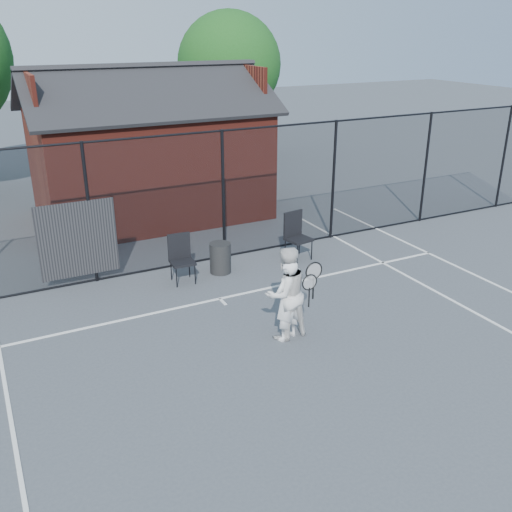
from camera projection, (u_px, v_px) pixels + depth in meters
name	position (u px, v px, depth m)	size (l,w,h in m)	color
ground	(296.00, 374.00, 8.96)	(80.00, 80.00, 0.00)	#454A4F
court_lines	(345.00, 423.00, 7.86)	(11.02, 18.00, 0.01)	white
fence	(169.00, 206.00, 12.42)	(22.04, 3.00, 3.00)	black
clubhouse	(149.00, 159.00, 16.01)	(6.50, 4.36, 4.19)	maroon
tree_right	(229.00, 65.00, 21.86)	(3.97, 3.97, 5.70)	#2E2312
player_front	(287.00, 300.00, 9.72)	(0.71, 0.57, 1.48)	white
player_back	(286.00, 293.00, 9.76)	(0.93, 0.71, 1.67)	silver
chair_left	(182.00, 260.00, 12.00)	(0.49, 0.51, 1.01)	black
chair_right	(299.00, 237.00, 13.19)	(0.53, 0.55, 1.10)	black
waste_bin	(220.00, 258.00, 12.55)	(0.47, 0.47, 0.68)	black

